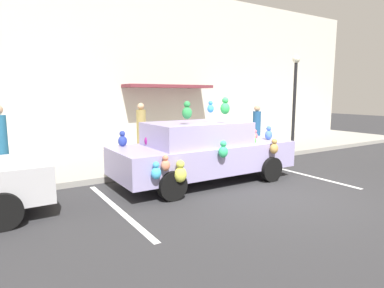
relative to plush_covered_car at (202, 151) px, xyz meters
name	(u,v)px	position (x,y,z in m)	size (l,w,h in m)	color
ground_plane	(273,195)	(0.70, -1.79, -0.80)	(60.00, 60.00, 0.00)	#2D2D30
sidewalk	(168,156)	(0.70, 3.21, -0.73)	(24.00, 4.00, 0.15)	gray
storefront_building	(142,70)	(0.71, 5.35, 2.39)	(24.00, 1.25, 6.40)	beige
parking_stripe_front	(301,174)	(2.84, -0.79, -0.80)	(0.12, 3.60, 0.01)	silver
parking_stripe_rear	(117,209)	(-2.55, -0.79, -0.80)	(0.12, 3.60, 0.01)	silver
plush_covered_car	(202,151)	(0.00, 0.00, 0.00)	(4.66, 2.16, 2.17)	#9F95C7
teddy_bear_on_sidewalk	(148,155)	(-0.63, 2.00, -0.36)	(0.33, 0.27, 0.62)	pink
street_lamp_post	(295,92)	(5.35, 1.71, 1.53)	(0.28, 0.28, 3.52)	black
pedestrian_near_shopfront	(0,147)	(-4.38, 1.96, 0.22)	(0.34, 0.34, 1.86)	#256891
pedestrian_walking_past	(141,133)	(-0.39, 2.97, 0.20)	(0.30, 0.30, 1.81)	#A28D4E
pedestrian_by_lamp	(257,128)	(4.33, 2.64, 0.13)	(0.31, 0.31, 1.66)	#22538A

